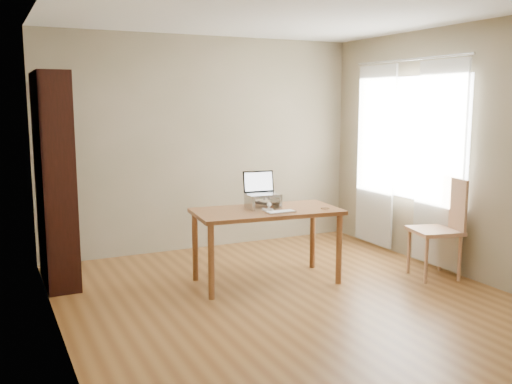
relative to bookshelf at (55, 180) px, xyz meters
name	(u,v)px	position (x,y,z in m)	size (l,w,h in m)	color
room	(297,160)	(1.86, -1.54, 0.25)	(4.04, 4.54, 2.64)	brown
bookshelf	(55,180)	(0.00, 0.00, 0.00)	(0.30, 0.90, 2.10)	black
curtains	(405,158)	(3.75, -0.75, 0.12)	(0.03, 1.90, 2.25)	white
desk	(266,219)	(1.89, -0.91, -0.39)	(1.51, 0.86, 0.75)	brown
laptop_stand	(263,200)	(1.89, -0.83, -0.22)	(0.32, 0.25, 0.13)	silver
laptop	(260,189)	(1.89, -0.77, -0.11)	(0.35, 0.30, 0.23)	silver
keyboard	(281,212)	(1.93, -1.13, -0.29)	(0.29, 0.13, 0.02)	silver
coaster	(325,208)	(2.44, -1.12, -0.30)	(0.09, 0.09, 0.01)	#533B1C
cat	(259,202)	(1.86, -0.80, -0.23)	(0.25, 0.48, 0.15)	#4C453C
chair	(441,223)	(3.62, -1.51, -0.48)	(0.55, 0.55, 1.04)	tan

